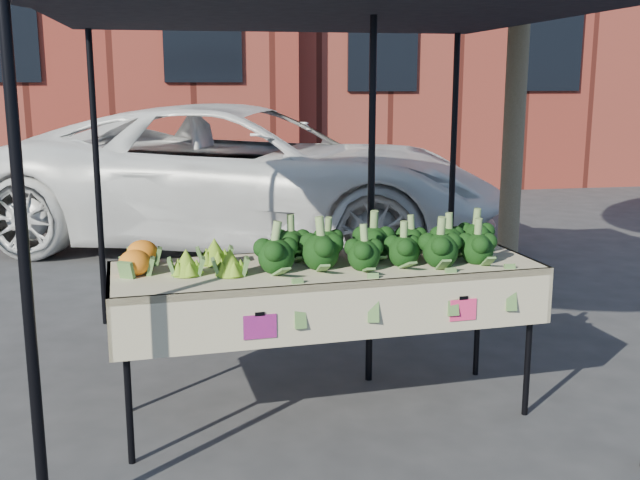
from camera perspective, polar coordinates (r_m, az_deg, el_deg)
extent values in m
plane|color=#2D2D2F|center=(4.66, 1.73, -12.41)|extent=(90.00, 90.00, 0.00)
cube|color=beige|center=(4.40, 0.48, -7.56)|extent=(2.45, 0.98, 0.90)
cube|color=#F22D8C|center=(3.88, -5.08, -6.40)|extent=(0.17, 0.01, 0.12)
cube|color=#FE306F|center=(4.13, 10.62, -5.43)|extent=(0.17, 0.01, 0.12)
ellipsoid|color=black|center=(4.34, 4.64, 0.00)|extent=(1.46, 0.56, 0.25)
ellipsoid|color=#93B52E|center=(4.16, -8.49, -1.00)|extent=(0.42, 0.46, 0.19)
ellipsoid|color=orange|center=(4.25, -13.52, -1.08)|extent=(0.22, 0.42, 0.17)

